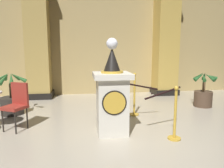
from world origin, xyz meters
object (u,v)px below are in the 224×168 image
object	(u,v)px
pedestal_clock	(112,97)
stanchion_far	(134,100)
potted_palm_left	(12,101)
potted_palm_right	(203,95)
stanchion_near	(175,121)
cafe_chair_red	(17,102)

from	to	relation	value
pedestal_clock	stanchion_far	world-z (taller)	pedestal_clock
stanchion_far	potted_palm_left	bearing A→B (deg)	170.20
stanchion_far	potted_palm_right	xyz separation A→B (m)	(2.18, 0.53, -0.05)
stanchion_near	potted_palm_right	xyz separation A→B (m)	(1.82, 2.08, -0.01)
stanchion_near	pedestal_clock	bearing A→B (deg)	156.21
potted_palm_left	cafe_chair_red	distance (m)	1.23
stanchion_near	potted_palm_left	distance (m)	4.00
potted_palm_right	cafe_chair_red	size ratio (longest dim) A/B	1.08
stanchion_far	potted_palm_right	bearing A→B (deg)	13.59
pedestal_clock	potted_palm_right	bearing A→B (deg)	28.99
potted_palm_right	cafe_chair_red	world-z (taller)	potted_palm_right
stanchion_near	potted_palm_right	world-z (taller)	potted_palm_right
potted_palm_left	potted_palm_right	xyz separation A→B (m)	(5.23, -0.00, -0.01)
potted_palm_left	cafe_chair_red	size ratio (longest dim) A/B	1.16
potted_palm_left	stanchion_near	bearing A→B (deg)	-31.44
potted_palm_right	stanchion_far	bearing A→B (deg)	-166.41
stanchion_near	potted_palm_left	bearing A→B (deg)	148.56
pedestal_clock	stanchion_near	size ratio (longest dim) A/B	1.86
stanchion_near	potted_palm_right	bearing A→B (deg)	48.94
pedestal_clock	potted_palm_right	xyz separation A→B (m)	(2.90, 1.61, -0.40)
pedestal_clock	cafe_chair_red	world-z (taller)	pedestal_clock
stanchion_near	cafe_chair_red	distance (m)	3.13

